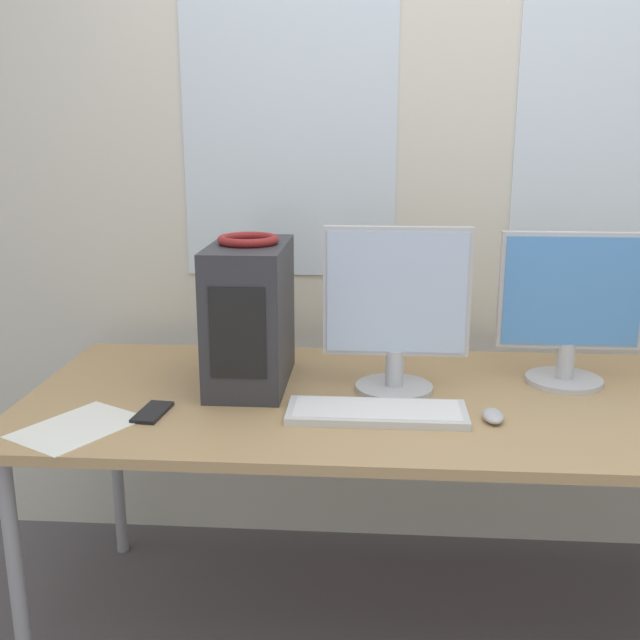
% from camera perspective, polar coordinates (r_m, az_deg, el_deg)
% --- Properties ---
extents(wall_back, '(8.00, 0.07, 2.70)m').
position_cam_1_polar(wall_back, '(2.60, 10.09, 11.06)').
color(wall_back, beige).
rests_on(wall_back, ground_plane).
extents(desk, '(2.47, 0.92, 0.76)m').
position_cam_1_polar(desk, '(2.16, 10.89, -6.86)').
color(desk, tan).
rests_on(desk, ground_plane).
extents(pc_tower, '(0.22, 0.41, 0.42)m').
position_cam_1_polar(pc_tower, '(2.18, -5.36, 0.40)').
color(pc_tower, '#2D2D33').
rests_on(pc_tower, desk).
extents(headphones, '(0.17, 0.17, 0.02)m').
position_cam_1_polar(headphones, '(2.14, -5.49, 6.12)').
color(headphones, maroon).
rests_on(headphones, pc_tower).
extents(monitor_main, '(0.41, 0.22, 0.47)m').
position_cam_1_polar(monitor_main, '(2.11, 5.82, 0.83)').
color(monitor_main, '#B7B7BC').
rests_on(monitor_main, desk).
extents(monitor_right_near, '(0.41, 0.22, 0.45)m').
position_cam_1_polar(monitor_right_near, '(2.28, 18.52, 0.88)').
color(monitor_right_near, '#B7B7BC').
rests_on(monitor_right_near, desk).
extents(keyboard, '(0.47, 0.18, 0.02)m').
position_cam_1_polar(keyboard, '(1.98, 4.35, -7.01)').
color(keyboard, silver).
rests_on(keyboard, desk).
extents(mouse, '(0.05, 0.09, 0.03)m').
position_cam_1_polar(mouse, '(2.00, 13.04, -7.13)').
color(mouse, '#B2B2B7').
rests_on(mouse, desk).
extents(cell_phone, '(0.08, 0.15, 0.01)m').
position_cam_1_polar(cell_phone, '(2.04, -12.65, -6.87)').
color(cell_phone, black).
rests_on(cell_phone, desk).
extents(paper_sheet_left, '(0.33, 0.36, 0.00)m').
position_cam_1_polar(paper_sheet_left, '(2.01, -18.00, -7.77)').
color(paper_sheet_left, white).
rests_on(paper_sheet_left, desk).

